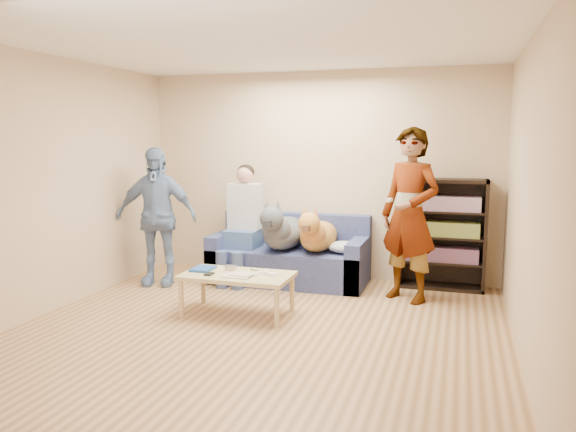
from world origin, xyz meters
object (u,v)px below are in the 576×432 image
(sofa, at_px, (290,259))
(bookshelf, at_px, (442,231))
(dog_tan, at_px, (317,234))
(coffee_table, at_px, (237,278))
(person_standing_right, at_px, (410,215))
(person_standing_left, at_px, (156,216))
(camera_silver, at_px, (231,268))
(dog_gray, at_px, (282,231))
(notebook_blue, at_px, (203,269))
(person_seated, at_px, (242,219))

(sofa, relative_size, bookshelf, 1.46)
(dog_tan, distance_m, coffee_table, 1.40)
(person_standing_right, height_order, dog_tan, person_standing_right)
(person_standing_left, relative_size, dog_tan, 1.43)
(camera_silver, height_order, dog_gray, dog_gray)
(dog_gray, distance_m, bookshelf, 1.89)
(camera_silver, relative_size, bookshelf, 0.08)
(dog_tan, bearing_deg, sofa, 158.84)
(person_standing_left, distance_m, dog_tan, 1.95)
(person_standing_right, xyz_separation_m, notebook_blue, (-1.99, -0.99, -0.51))
(sofa, bearing_deg, person_standing_right, -14.94)
(camera_silver, distance_m, bookshelf, 2.57)
(person_seated, xyz_separation_m, bookshelf, (2.38, 0.36, -0.09))
(dog_tan, relative_size, coffee_table, 1.06)
(person_standing_right, relative_size, camera_silver, 17.19)
(notebook_blue, xyz_separation_m, dog_tan, (0.90, 1.23, 0.20))
(person_standing_left, distance_m, coffee_table, 1.68)
(sofa, xyz_separation_m, dog_gray, (-0.05, -0.16, 0.38))
(coffee_table, bearing_deg, sofa, 85.21)
(camera_silver, height_order, coffee_table, camera_silver)
(person_standing_right, distance_m, dog_gray, 1.57)
(camera_silver, distance_m, dog_tan, 1.33)
(person_standing_left, bearing_deg, dog_tan, 1.23)
(notebook_blue, distance_m, dog_gray, 1.32)
(camera_silver, relative_size, dog_gray, 0.09)
(person_seated, relative_size, dog_tan, 1.26)
(person_standing_right, height_order, coffee_table, person_standing_right)
(sofa, distance_m, bookshelf, 1.86)
(notebook_blue, bearing_deg, person_standing_right, 26.30)
(person_standing_left, distance_m, bookshelf, 3.41)
(notebook_blue, distance_m, bookshelf, 2.84)
(person_standing_left, height_order, dog_tan, person_standing_left)
(coffee_table, bearing_deg, person_seated, 109.49)
(person_standing_right, relative_size, sofa, 1.00)
(person_seated, relative_size, coffee_table, 1.34)
(camera_silver, relative_size, coffee_table, 0.10)
(dog_gray, bearing_deg, sofa, 73.27)
(camera_silver, xyz_separation_m, person_seated, (-0.34, 1.18, 0.33))
(camera_silver, bearing_deg, person_standing_left, 150.81)
(person_standing_left, bearing_deg, person_standing_right, -8.32)
(coffee_table, bearing_deg, bookshelf, 40.89)
(person_standing_right, xyz_separation_m, dog_tan, (-1.09, 0.25, -0.31))
(camera_silver, bearing_deg, coffee_table, -45.00)
(camera_silver, xyz_separation_m, dog_gray, (0.19, 1.14, 0.21))
(person_standing_right, bearing_deg, sofa, -165.77)
(sofa, relative_size, person_seated, 1.29)
(notebook_blue, bearing_deg, dog_tan, 53.86)
(person_standing_left, height_order, camera_silver, person_standing_left)
(notebook_blue, height_order, bookshelf, bookshelf)
(person_standing_right, distance_m, notebook_blue, 2.28)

